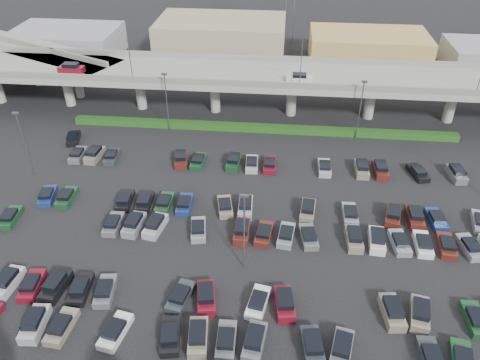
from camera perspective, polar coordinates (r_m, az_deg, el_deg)
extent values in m
plane|color=black|center=(60.79, 1.17, -5.24)|extent=(280.00, 280.00, 0.00)
cube|color=gray|center=(84.85, 3.03, 12.54)|extent=(150.00, 13.00, 1.10)
cube|color=slate|center=(78.67, 2.80, 11.57)|extent=(150.00, 0.50, 1.00)
cube|color=slate|center=(90.31, 3.27, 14.62)|extent=(150.00, 0.50, 1.00)
cylinder|color=gray|center=(95.28, -20.26, 10.43)|extent=(1.80, 1.80, 6.70)
cube|color=slate|center=(94.15, -20.64, 12.17)|extent=(2.60, 9.75, 0.50)
cylinder|color=gray|center=(90.24, -12.05, 10.52)|extent=(1.80, 1.80, 6.70)
cube|color=slate|center=(89.05, -12.29, 12.37)|extent=(2.60, 9.75, 0.50)
cylinder|color=gray|center=(87.19, -3.06, 10.38)|extent=(1.80, 1.80, 6.70)
cube|color=slate|center=(85.96, -3.13, 12.29)|extent=(2.60, 9.75, 0.50)
cylinder|color=gray|center=(86.32, 6.31, 9.96)|extent=(1.80, 1.80, 6.70)
cube|color=slate|center=(85.08, 6.45, 11.89)|extent=(2.60, 9.75, 0.50)
cylinder|color=gray|center=(87.71, 15.60, 9.29)|extent=(1.80, 1.80, 6.70)
cube|color=slate|center=(86.49, 15.93, 11.17)|extent=(2.60, 9.75, 0.50)
cylinder|color=gray|center=(91.25, 24.35, 8.43)|extent=(1.80, 1.80, 6.70)
cube|color=slate|center=(90.08, 24.82, 10.22)|extent=(2.60, 9.75, 0.50)
cube|color=maroon|center=(89.74, -19.86, 12.56)|extent=(4.40, 1.82, 1.05)
cube|color=black|center=(89.47, -19.96, 13.04)|extent=(2.60, 1.60, 0.65)
cube|color=silver|center=(81.68, 7.23, 12.15)|extent=(4.40, 1.82, 0.82)
cube|color=black|center=(81.45, 7.26, 12.56)|extent=(2.30, 1.60, 0.50)
cylinder|color=#47474C|center=(81.50, -13.26, 14.18)|extent=(0.14, 0.14, 8.00)
cylinder|color=#47474C|center=(77.50, 7.44, 13.75)|extent=(0.14, 0.14, 8.00)
cube|color=gray|center=(110.02, -25.76, 14.47)|extent=(50.93, 30.13, 1.10)
cube|color=slate|center=(109.73, -25.90, 14.98)|extent=(47.34, 22.43, 1.00)
cylinder|color=gray|center=(107.29, -23.62, 12.29)|extent=(1.60, 1.60, 6.70)
cylinder|color=gray|center=(98.29, -19.19, 11.37)|extent=(1.60, 1.60, 6.70)
cube|color=#1B4113|center=(81.32, 2.61, 6.33)|extent=(66.00, 1.60, 1.10)
cube|color=#B0B1B5|center=(52.95, -23.71, -15.79)|extent=(2.13, 4.52, 1.05)
cube|color=black|center=(52.36, -23.92, -15.20)|extent=(1.79, 2.71, 0.65)
cube|color=gray|center=(51.88, -20.89, -16.41)|extent=(2.18, 4.54, 0.82)
cube|color=black|center=(51.31, -21.13, -16.12)|extent=(1.79, 2.42, 0.50)
cube|color=white|center=(49.95, -14.92, -17.42)|extent=(2.62, 4.66, 0.82)
cube|color=black|center=(49.36, -15.11, -17.14)|extent=(2.01, 2.56, 0.50)
cube|color=black|center=(48.57, -8.48, -18.31)|extent=(2.55, 4.65, 0.82)
cube|color=black|center=(47.96, -8.60, -18.04)|extent=(1.97, 2.54, 0.50)
cube|color=gray|center=(48.01, -5.12, -18.61)|extent=(2.32, 4.58, 1.05)
cube|color=black|center=(47.36, -5.18, -18.01)|extent=(1.89, 2.77, 0.65)
cube|color=#5B5E63|center=(47.79, -1.68, -19.01)|extent=(1.96, 4.45, 0.82)
cube|color=black|center=(47.16, -1.73, -18.75)|extent=(1.67, 2.35, 0.50)
cube|color=#5B5E63|center=(47.54, 1.80, -19.19)|extent=(2.36, 4.59, 1.05)
cube|color=black|center=(46.88, 1.82, -18.59)|extent=(1.91, 2.78, 0.65)
cube|color=#2D343A|center=(47.70, 8.81, -19.51)|extent=(2.42, 4.61, 1.05)
cube|color=black|center=(47.04, 8.90, -18.92)|extent=(1.95, 2.80, 0.65)
cube|color=#5B5E63|center=(48.01, 12.28, -19.57)|extent=(2.77, 4.70, 1.05)
cube|color=black|center=(47.36, 12.40, -18.98)|extent=(2.15, 2.89, 0.65)
cube|color=#2D343A|center=(49.96, 22.24, -19.45)|extent=(2.03, 4.48, 0.82)
cube|color=black|center=(49.36, 22.46, -19.19)|extent=(1.71, 2.38, 0.50)
cube|color=black|center=(50.28, 25.61, -19.01)|extent=(2.00, 2.56, 0.50)
cube|color=silver|center=(58.29, -26.44, -11.17)|extent=(2.19, 4.54, 1.05)
cube|color=black|center=(57.76, -26.65, -10.59)|extent=(1.82, 2.73, 0.65)
cube|color=maroon|center=(57.06, -24.00, -11.67)|extent=(2.26, 4.56, 0.82)
cube|color=black|center=(56.52, -24.24, -11.36)|extent=(1.83, 2.45, 0.50)
cube|color=black|center=(55.77, -21.50, -12.00)|extent=(2.28, 4.57, 1.05)
cube|color=black|center=(55.22, -21.68, -11.41)|extent=(1.87, 2.76, 0.65)
cube|color=black|center=(54.76, -18.83, -12.49)|extent=(2.14, 4.52, 0.82)
cube|color=black|center=(54.20, -19.03, -12.18)|extent=(1.77, 2.41, 0.50)
cube|color=#5B5E63|center=(53.79, -16.08, -12.89)|extent=(2.35, 4.59, 0.82)
cube|color=black|center=(53.21, -16.26, -12.58)|extent=(1.87, 2.48, 0.50)
cube|color=#2D343A|center=(51.63, -7.23, -13.95)|extent=(2.71, 4.69, 0.82)
cube|color=black|center=(51.04, -7.33, -13.65)|extent=(2.05, 2.59, 0.50)
cube|color=maroon|center=(51.11, -4.14, -14.17)|extent=(2.58, 4.66, 1.05)
cube|color=black|center=(50.50, -4.17, -13.55)|extent=(2.04, 2.85, 0.65)
cube|color=white|center=(50.75, 2.22, -14.74)|extent=(2.63, 4.67, 0.82)
cube|color=black|center=(50.15, 2.22, -14.43)|extent=(2.01, 2.56, 0.50)
cube|color=maroon|center=(50.66, 5.43, -14.83)|extent=(2.40, 4.61, 1.05)
cube|color=black|center=(50.05, 5.48, -14.22)|extent=(1.94, 2.79, 0.65)
cube|color=gray|center=(52.14, 18.03, -15.09)|extent=(2.31, 4.58, 1.05)
cube|color=black|center=(51.54, 18.20, -14.49)|extent=(1.89, 2.77, 0.65)
cube|color=gray|center=(52.86, 21.03, -15.05)|extent=(2.67, 4.68, 1.05)
cube|color=black|center=(52.27, 21.22, -14.46)|extent=(2.09, 2.87, 0.65)
cube|color=#184423|center=(54.77, 26.72, -14.95)|extent=(1.95, 4.45, 0.82)
cube|color=black|center=(54.21, 26.96, -14.66)|extent=(1.67, 2.35, 0.50)
cube|color=#184423|center=(67.87, -26.18, -4.14)|extent=(2.18, 4.54, 0.82)
cube|color=black|center=(67.38, -26.39, -3.82)|extent=(1.79, 2.43, 0.50)
cube|color=#5B5E63|center=(62.05, -15.18, -5.23)|extent=(1.94, 4.45, 0.82)
cube|color=black|center=(61.52, -15.32, -4.90)|extent=(1.67, 2.34, 0.50)
cube|color=gray|center=(61.12, -12.76, -5.37)|extent=(2.26, 4.56, 1.05)
cube|color=black|center=(60.61, -12.86, -4.77)|extent=(1.86, 2.75, 0.65)
cube|color=#B0B1B5|center=(60.37, -10.26, -5.58)|extent=(2.54, 4.65, 1.05)
cube|color=black|center=(59.86, -10.34, -4.98)|extent=(2.02, 2.83, 0.65)
cube|color=gray|center=(59.31, -5.09, -6.07)|extent=(2.54, 4.64, 0.82)
cube|color=black|center=(58.76, -5.15, -5.72)|extent=(1.97, 2.54, 0.50)
cube|color=#571E17|center=(58.59, 0.24, -6.35)|extent=(1.84, 4.41, 1.05)
cube|color=black|center=(58.06, 0.24, -5.73)|extent=(1.62, 2.61, 0.65)
cube|color=#571E17|center=(58.54, 2.94, -6.60)|extent=(2.33, 4.59, 0.82)
cube|color=black|center=(57.98, 2.94, -6.26)|extent=(1.86, 2.47, 0.50)
cube|color=gray|center=(58.54, 5.64, -6.75)|extent=(2.33, 4.59, 0.82)
cube|color=black|center=(57.98, 5.67, -6.41)|extent=(1.87, 2.48, 0.50)
cube|color=#5B5E63|center=(58.67, 8.34, -6.88)|extent=(2.49, 4.63, 0.82)
cube|color=black|center=(58.11, 8.40, -6.54)|extent=(1.94, 2.52, 0.50)
cube|color=gray|center=(59.24, 13.70, -7.02)|extent=(1.96, 4.46, 1.05)
cube|color=black|center=(58.71, 13.81, -6.42)|extent=(1.68, 2.65, 0.65)
cube|color=white|center=(59.75, 16.32, -7.11)|extent=(2.16, 4.53, 1.05)
cube|color=black|center=(59.23, 16.45, -6.51)|extent=(1.80, 2.72, 0.65)
cube|color=gray|center=(60.45, 18.88, -7.26)|extent=(2.27, 4.57, 0.82)
cube|color=black|center=(59.91, 19.02, -6.93)|extent=(1.83, 2.45, 0.50)
cube|color=white|center=(61.20, 21.39, -7.32)|extent=(1.97, 4.46, 0.82)
cube|color=black|center=(60.66, 21.55, -6.99)|extent=(1.68, 2.35, 0.50)
cube|color=#571E17|center=(62.06, 23.84, -7.36)|extent=(2.17, 4.53, 0.82)
cube|color=black|center=(61.53, 24.02, -7.04)|extent=(1.78, 2.42, 0.50)
cube|color=gray|center=(63.02, 26.21, -7.38)|extent=(2.55, 4.65, 0.82)
cube|color=black|center=(62.50, 26.41, -7.07)|extent=(1.98, 2.54, 0.50)
cube|color=navy|center=(69.94, -22.40, -1.83)|extent=(2.66, 4.67, 0.82)
cube|color=black|center=(69.46, -22.57, -1.51)|extent=(2.03, 2.57, 0.50)
cube|color=#184423|center=(68.74, -20.36, -1.99)|extent=(1.92, 4.44, 0.82)
cube|color=black|center=(68.25, -20.52, -1.67)|extent=(1.65, 2.34, 0.50)
cube|color=black|center=(65.71, -13.83, -2.48)|extent=(2.09, 4.51, 0.82)
cube|color=black|center=(65.19, -13.95, -2.15)|extent=(1.74, 2.40, 0.50)
cube|color=black|center=(64.90, -11.52, -2.65)|extent=(1.96, 4.45, 0.82)
cube|color=black|center=(64.37, -11.63, -2.31)|extent=(1.67, 2.35, 0.50)
cube|color=#184423|center=(64.19, -9.17, -2.82)|extent=(1.90, 4.43, 0.82)
cube|color=black|center=(63.66, -9.26, -2.47)|extent=(1.64, 2.33, 0.50)
cube|color=navy|center=(63.60, -6.76, -2.98)|extent=(1.96, 4.46, 0.82)
cube|color=black|center=(63.07, -6.83, -2.63)|extent=(1.68, 2.35, 0.50)
cube|color=gray|center=(62.76, -1.83, -3.30)|extent=(2.70, 4.68, 0.82)
cube|color=black|center=(62.23, -1.87, -2.95)|extent=(2.05, 2.58, 0.50)
cube|color=#B0B1B5|center=(62.45, 0.67, -3.37)|extent=(1.97, 4.46, 1.05)
cube|color=black|center=(61.95, 0.68, -2.77)|extent=(1.69, 2.65, 0.65)
cube|color=gray|center=(62.45, 8.25, -3.79)|extent=(2.30, 4.57, 1.05)
cube|color=black|center=(61.96, 8.31, -3.19)|extent=(1.88, 2.76, 0.65)
cube|color=gray|center=(63.13, 13.24, -4.11)|extent=(1.86, 4.42, 0.82)
cube|color=black|center=(62.59, 13.33, -3.77)|extent=(1.62, 2.31, 0.50)
cube|color=#571E17|center=(64.13, 18.12, -4.23)|extent=(2.77, 4.70, 1.05)
cube|color=black|center=(63.64, 18.25, -3.66)|extent=(2.15, 2.90, 0.65)
cube|color=#571E17|center=(64.83, 20.49, -4.32)|extent=(1.84, 4.41, 1.05)
cube|color=black|center=(64.35, 20.63, -3.75)|extent=(1.61, 2.61, 0.65)
cube|color=navy|center=(65.71, 22.78, -4.48)|extent=(2.23, 4.55, 0.82)
cube|color=black|center=(65.20, 22.94, -4.16)|extent=(1.81, 2.44, 0.50)
cube|color=gray|center=(67.64, 27.22, -4.61)|extent=(2.58, 4.66, 0.82)
cube|color=#5B5E63|center=(78.07, -19.13, 2.90)|extent=(2.05, 4.49, 0.82)
cube|color=black|center=(77.61, -19.27, 3.22)|extent=(1.72, 2.38, 0.50)
cube|color=gray|center=(76.94, -17.27, 2.90)|extent=(2.20, 4.54, 1.05)
cube|color=black|center=(76.54, -17.38, 3.42)|extent=(1.82, 2.73, 0.65)
cube|color=#2D343A|center=(76.01, -15.34, 2.75)|extent=(2.18, 4.54, 0.82)
cube|color=black|center=(75.54, -15.46, 3.07)|extent=(1.79, 2.42, 0.50)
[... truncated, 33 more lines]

